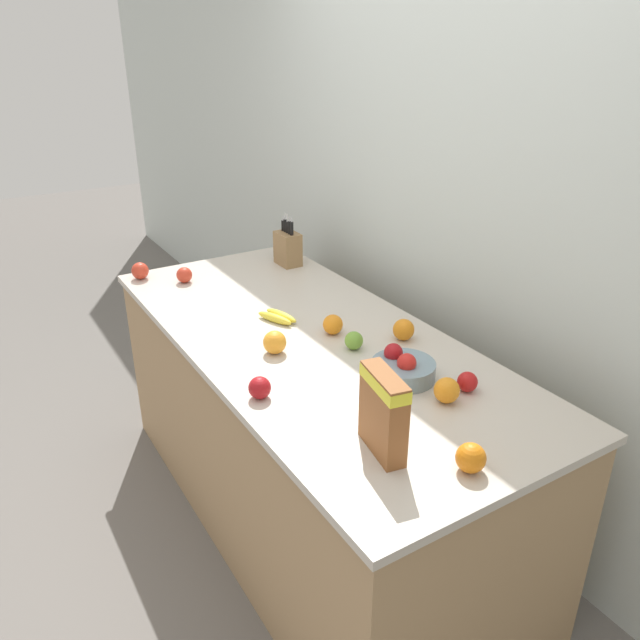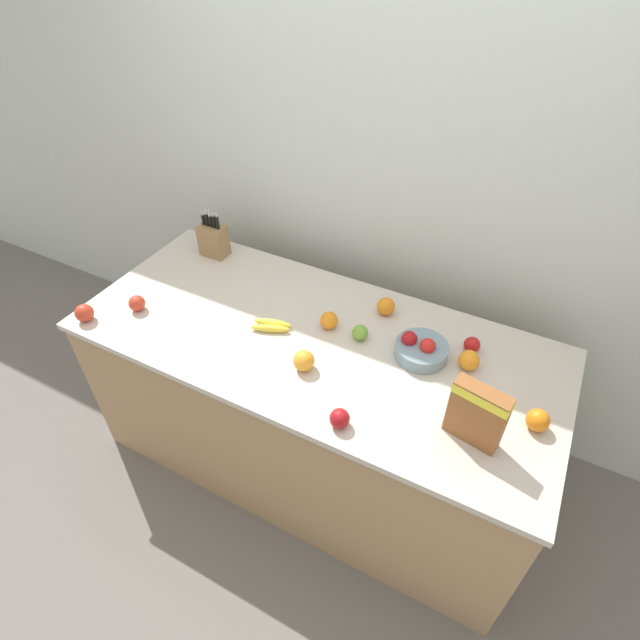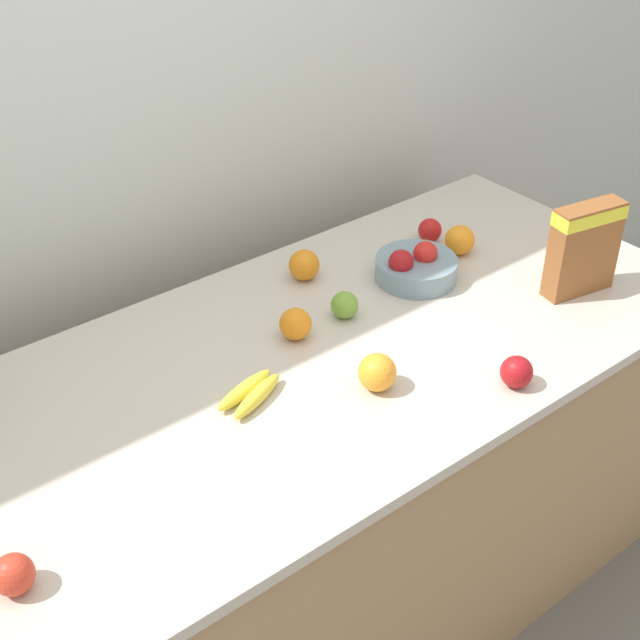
# 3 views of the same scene
# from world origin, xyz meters

# --- Properties ---
(ground_plane) EXTENTS (14.00, 14.00, 0.00)m
(ground_plane) POSITION_xyz_m (0.00, 0.00, 0.00)
(ground_plane) COLOR slate
(wall_back) EXTENTS (9.00, 0.06, 2.60)m
(wall_back) POSITION_xyz_m (0.00, 0.68, 1.30)
(wall_back) COLOR silver
(wall_back) RESTS_ON ground_plane
(counter) EXTENTS (2.11, 0.92, 0.88)m
(counter) POSITION_xyz_m (0.00, 0.00, 0.44)
(counter) COLOR tan
(counter) RESTS_ON ground_plane
(knife_block) EXTENTS (0.14, 0.09, 0.26)m
(knife_block) POSITION_xyz_m (-0.77, 0.32, 0.97)
(knife_block) COLOR #937047
(knife_block) RESTS_ON counter
(cereal_box) EXTENTS (0.20, 0.10, 0.25)m
(cereal_box) POSITION_xyz_m (0.73, -0.20, 1.02)
(cereal_box) COLOR brown
(cereal_box) RESTS_ON counter
(fruit_bowl) EXTENTS (0.22, 0.22, 0.11)m
(fruit_bowl) POSITION_xyz_m (0.44, 0.10, 0.92)
(fruit_bowl) COLOR gray
(fruit_bowl) RESTS_ON counter
(banana_bunch) EXTENTS (0.18, 0.12, 0.03)m
(banana_bunch) POSITION_xyz_m (-0.19, -0.04, 0.90)
(banana_bunch) COLOR yellow
(banana_bunch) RESTS_ON counter
(apple_rightmost) EXTENTS (0.07, 0.07, 0.07)m
(apple_rightmost) POSITION_xyz_m (0.62, 0.23, 0.91)
(apple_rightmost) COLOR red
(apple_rightmost) RESTS_ON counter
(apple_rear) EXTENTS (0.08, 0.08, 0.08)m
(apple_rear) POSITION_xyz_m (-0.95, -0.38, 0.92)
(apple_rear) COLOR red
(apple_rear) RESTS_ON counter
(apple_leftmost) EXTENTS (0.07, 0.07, 0.07)m
(apple_leftmost) POSITION_xyz_m (0.18, 0.08, 0.92)
(apple_leftmost) COLOR #6B9E33
(apple_leftmost) RESTS_ON counter
(apple_middle) EXTENTS (0.07, 0.07, 0.07)m
(apple_middle) POSITION_xyz_m (0.30, -0.37, 0.92)
(apple_middle) COLOR #A31419
(apple_middle) RESTS_ON counter
(apple_near_bananas) EXTENTS (0.07, 0.07, 0.07)m
(apple_near_bananas) POSITION_xyz_m (-0.80, -0.21, 0.92)
(apple_near_bananas) COLOR red
(apple_near_bananas) RESTS_ON counter
(orange_by_cereal) EXTENTS (0.08, 0.08, 0.08)m
(orange_by_cereal) POSITION_xyz_m (0.93, -0.05, 0.92)
(orange_by_cereal) COLOR orange
(orange_by_cereal) RESTS_ON counter
(orange_near_bowl) EXTENTS (0.08, 0.08, 0.08)m
(orange_near_bowl) POSITION_xyz_m (0.63, 0.13, 0.92)
(orange_near_bowl) COLOR orange
(orange_near_bowl) RESTS_ON counter
(orange_mid_right) EXTENTS (0.08, 0.08, 0.08)m
(orange_mid_right) POSITION_xyz_m (0.21, 0.29, 0.92)
(orange_mid_right) COLOR orange
(orange_mid_right) RESTS_ON counter
(orange_back_center) EXTENTS (0.09, 0.09, 0.09)m
(orange_back_center) POSITION_xyz_m (0.05, -0.18, 0.92)
(orange_back_center) COLOR orange
(orange_back_center) RESTS_ON counter
(orange_mid_left) EXTENTS (0.08, 0.08, 0.08)m
(orange_mid_left) POSITION_xyz_m (0.03, 0.09, 0.92)
(orange_mid_left) COLOR orange
(orange_mid_left) RESTS_ON counter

